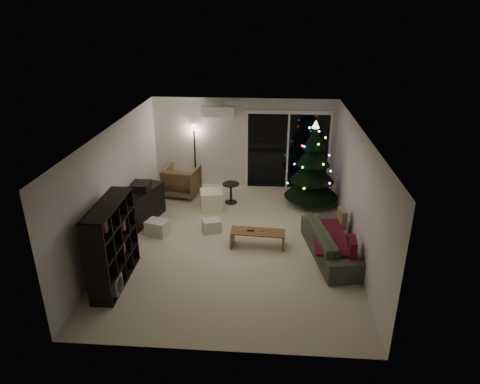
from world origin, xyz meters
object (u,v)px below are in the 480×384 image
(media_cabinet, at_px, (143,205))
(bookshelf, at_px, (102,243))
(armchair, at_px, (182,181))
(sofa, at_px, (333,243))
(coffee_table, at_px, (258,239))
(christmas_tree, at_px, (313,164))

(media_cabinet, bearing_deg, bookshelf, -74.05)
(media_cabinet, xyz_separation_m, armchair, (0.62, 1.57, 0.01))
(armchair, xyz_separation_m, sofa, (3.68, -2.87, -0.10))
(media_cabinet, height_order, coffee_table, media_cabinet)
(bookshelf, distance_m, media_cabinet, 2.51)
(coffee_table, bearing_deg, armchair, 133.55)
(bookshelf, distance_m, armchair, 4.12)
(bookshelf, bearing_deg, media_cabinet, 92.67)
(armchair, bearing_deg, bookshelf, 90.28)
(media_cabinet, relative_size, sofa, 0.61)
(bookshelf, height_order, media_cabinet, bookshelf)
(sofa, relative_size, christmas_tree, 0.95)
(bookshelf, relative_size, media_cabinet, 1.24)
(media_cabinet, distance_m, armchair, 1.69)
(sofa, height_order, christmas_tree, christmas_tree)
(sofa, height_order, coffee_table, sofa)
(bookshelf, xyz_separation_m, christmas_tree, (4.04, 3.67, 0.32))
(bookshelf, bearing_deg, christmas_tree, 44.90)
(media_cabinet, bearing_deg, sofa, -0.84)
(coffee_table, bearing_deg, bookshelf, -148.16)
(media_cabinet, distance_m, coffee_table, 2.96)
(sofa, distance_m, coffee_table, 1.57)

